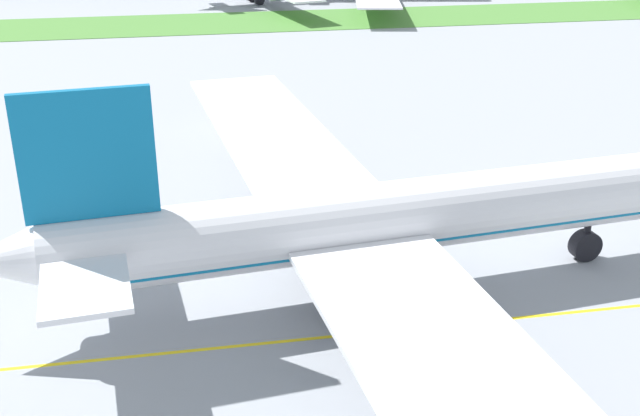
% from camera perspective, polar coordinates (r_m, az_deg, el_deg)
% --- Properties ---
extents(ground_plane, '(600.00, 600.00, 0.00)m').
position_cam_1_polar(ground_plane, '(59.20, 5.70, -7.93)').
color(ground_plane, '#9399A0').
rests_on(ground_plane, ground).
extents(apron_taxi_line, '(280.00, 0.36, 0.01)m').
position_cam_1_polar(apron_taxi_line, '(57.97, 6.11, -8.69)').
color(apron_taxi_line, yellow).
rests_on(apron_taxi_line, ground).
extents(grass_median_strip, '(320.00, 24.00, 0.10)m').
position_cam_1_polar(grass_median_strip, '(171.84, -5.37, 13.22)').
color(grass_median_strip, '#4C8438').
rests_on(grass_median_strip, ground).
extents(airliner_foreground, '(58.60, 94.38, 17.79)m').
position_cam_1_polar(airliner_foreground, '(59.68, 3.49, -1.00)').
color(airliner_foreground, white).
rests_on(airliner_foreground, ground).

